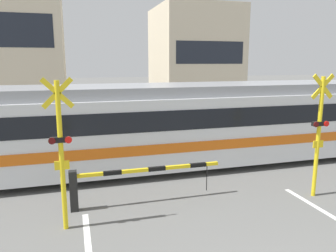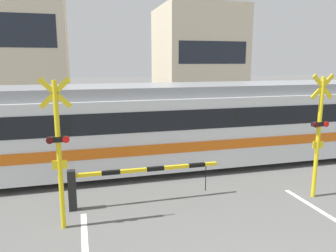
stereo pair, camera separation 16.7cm
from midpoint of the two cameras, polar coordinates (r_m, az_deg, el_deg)
The scene contains 10 objects.
rail_track_near at distance 11.44m, azimuth 0.64°, elevation -7.84°, with size 50.00×0.10×0.08m.
rail_track_far at distance 12.76m, azimuth -1.13°, elevation -5.82°, with size 50.00×0.10×0.08m.
commuter_train at distance 11.56m, azimuth -3.55°, elevation 0.31°, with size 17.97×3.02×2.97m.
crossing_barrier_near at distance 8.79m, azimuth -8.69°, elevation -9.11°, with size 4.06×0.20×1.07m.
crossing_barrier_far at distance 15.52m, azimuth 4.08°, elevation -0.14°, with size 4.06×0.20×1.07m.
crossing_signal_left at distance 7.56m, azimuth -17.91°, elevation -3.62°, with size 0.68×0.15×3.45m.
crossing_signal_right at distance 9.87m, azimuth 25.20°, elevation -0.77°, with size 0.68×0.15×3.45m.
pedestrian at distance 17.51m, azimuth -7.11°, elevation 1.93°, with size 0.38×0.22×1.71m.
building_left_of_street at distance 26.05m, azimuth -24.22°, elevation 13.22°, with size 6.39×6.60×10.29m.
building_right_of_street at distance 27.48m, azimuth 5.29°, elevation 11.61°, with size 6.21×6.60×8.04m.
Camera 2 is at (-2.90, -2.53, 3.76)m, focal length 35.00 mm.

